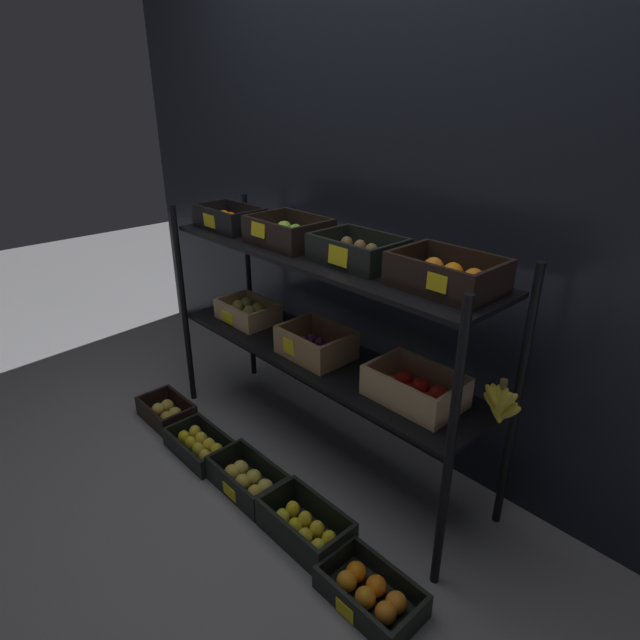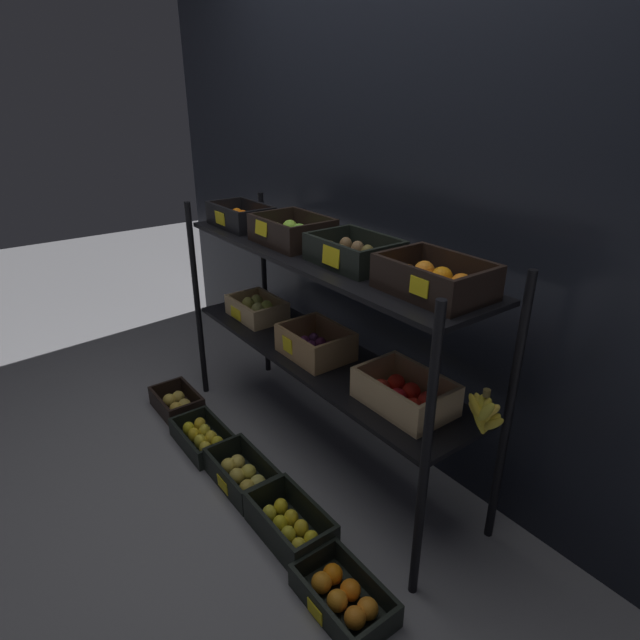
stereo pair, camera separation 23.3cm
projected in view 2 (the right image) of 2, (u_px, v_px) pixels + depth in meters
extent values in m
plane|color=gray|center=(320.00, 448.00, 2.62)|extent=(10.00, 10.00, 0.00)
cube|color=black|center=(394.00, 197.00, 2.36)|extent=(4.09, 0.12, 2.40)
cylinder|color=black|center=(197.00, 304.00, 2.89)|extent=(0.03, 0.03, 1.12)
cylinder|color=black|center=(425.00, 464.00, 1.65)|extent=(0.03, 0.03, 1.12)
cylinder|color=black|center=(265.00, 287.00, 3.13)|extent=(0.03, 0.03, 1.12)
cylinder|color=black|center=(508.00, 417.00, 1.89)|extent=(0.03, 0.03, 1.12)
cube|color=black|center=(320.00, 355.00, 2.41)|extent=(1.66, 0.40, 0.02)
cube|color=black|center=(320.00, 255.00, 2.21)|extent=(1.66, 0.40, 0.02)
cube|color=tan|center=(257.00, 316.00, 2.78)|extent=(0.31, 0.22, 0.01)
cube|color=tan|center=(240.00, 311.00, 2.71)|extent=(0.31, 0.02, 0.09)
cube|color=tan|center=(273.00, 303.00, 2.82)|extent=(0.31, 0.02, 0.09)
cube|color=tan|center=(243.00, 299.00, 2.87)|extent=(0.02, 0.18, 0.09)
cube|color=tan|center=(272.00, 316.00, 2.66)|extent=(0.02, 0.18, 0.09)
ellipsoid|color=#B5AF4A|center=(248.00, 305.00, 2.79)|extent=(0.07, 0.07, 0.09)
ellipsoid|color=tan|center=(258.00, 311.00, 2.71)|extent=(0.07, 0.07, 0.09)
ellipsoid|color=#B5BA56|center=(257.00, 303.00, 2.82)|extent=(0.07, 0.07, 0.09)
ellipsoid|color=#AFC14C|center=(267.00, 309.00, 2.74)|extent=(0.07, 0.07, 0.09)
cube|color=yellow|center=(236.00, 313.00, 2.73)|extent=(0.10, 0.01, 0.06)
cube|color=#A87F51|center=(315.00, 354.00, 2.39)|extent=(0.31, 0.24, 0.01)
cube|color=#A87F51|center=(295.00, 347.00, 2.30)|extent=(0.31, 0.02, 0.12)
cube|color=#A87F51|center=(335.00, 334.00, 2.42)|extent=(0.31, 0.02, 0.12)
cube|color=#A87F51|center=(297.00, 330.00, 2.47)|extent=(0.02, 0.21, 0.12)
cube|color=#A87F51|center=(336.00, 353.00, 2.25)|extent=(0.02, 0.21, 0.12)
sphere|color=#552959|center=(295.00, 344.00, 2.41)|extent=(0.05, 0.05, 0.05)
sphere|color=#6B1E4B|center=(302.00, 349.00, 2.36)|extent=(0.05, 0.05, 0.05)
sphere|color=#6A2C49|center=(309.00, 353.00, 2.32)|extent=(0.05, 0.05, 0.05)
sphere|color=#572058|center=(318.00, 358.00, 2.28)|extent=(0.05, 0.05, 0.05)
sphere|color=#642859|center=(305.00, 341.00, 2.44)|extent=(0.05, 0.05, 0.05)
sphere|color=#572152|center=(311.00, 346.00, 2.40)|extent=(0.05, 0.05, 0.05)
sphere|color=#601848|center=(319.00, 350.00, 2.35)|extent=(0.05, 0.05, 0.05)
sphere|color=#6D1D5C|center=(327.00, 355.00, 2.31)|extent=(0.05, 0.05, 0.05)
sphere|color=#5A2F5D|center=(314.00, 338.00, 2.47)|extent=(0.05, 0.05, 0.05)
sphere|color=#5E254E|center=(321.00, 342.00, 2.43)|extent=(0.05, 0.05, 0.05)
sphere|color=#5F1750|center=(329.00, 347.00, 2.39)|extent=(0.05, 0.05, 0.05)
sphere|color=#672147|center=(336.00, 351.00, 2.34)|extent=(0.05, 0.05, 0.05)
cube|color=yellow|center=(287.00, 345.00, 2.33)|extent=(0.07, 0.01, 0.07)
cube|color=tan|center=(404.00, 404.00, 2.00)|extent=(0.36, 0.24, 0.01)
cube|color=tan|center=(383.00, 399.00, 1.92)|extent=(0.36, 0.02, 0.11)
cube|color=tan|center=(425.00, 381.00, 2.04)|extent=(0.36, 0.02, 0.11)
cube|color=tan|center=(374.00, 372.00, 2.11)|extent=(0.02, 0.21, 0.11)
cube|color=tan|center=(440.00, 410.00, 1.85)|extent=(0.02, 0.21, 0.11)
sphere|color=red|center=(381.00, 388.00, 2.03)|extent=(0.07, 0.07, 0.07)
sphere|color=red|center=(398.00, 397.00, 1.97)|extent=(0.07, 0.07, 0.07)
sphere|color=red|center=(413.00, 408.00, 1.91)|extent=(0.07, 0.07, 0.07)
sphere|color=red|center=(396.00, 383.00, 2.07)|extent=(0.07, 0.07, 0.07)
sphere|color=red|center=(411.00, 392.00, 2.01)|extent=(0.07, 0.07, 0.07)
sphere|color=red|center=(427.00, 401.00, 1.95)|extent=(0.07, 0.07, 0.07)
cube|color=black|center=(241.00, 225.00, 2.63)|extent=(0.35, 0.21, 0.01)
cube|color=black|center=(223.00, 217.00, 2.56)|extent=(0.35, 0.02, 0.10)
cube|color=black|center=(258.00, 212.00, 2.66)|extent=(0.35, 0.02, 0.10)
cube|color=black|center=(225.00, 209.00, 2.73)|extent=(0.02, 0.18, 0.10)
cube|color=black|center=(258.00, 220.00, 2.49)|extent=(0.02, 0.18, 0.10)
sphere|color=orange|center=(226.00, 216.00, 2.67)|extent=(0.06, 0.06, 0.06)
sphere|color=orange|center=(233.00, 218.00, 2.62)|extent=(0.06, 0.06, 0.06)
sphere|color=orange|center=(239.00, 220.00, 2.58)|extent=(0.06, 0.06, 0.06)
sphere|color=orange|center=(245.00, 223.00, 2.53)|extent=(0.06, 0.06, 0.06)
sphere|color=orange|center=(237.00, 214.00, 2.71)|extent=(0.06, 0.06, 0.06)
sphere|color=orange|center=(243.00, 216.00, 2.66)|extent=(0.06, 0.06, 0.06)
sphere|color=orange|center=(249.00, 218.00, 2.62)|extent=(0.06, 0.06, 0.06)
sphere|color=orange|center=(255.00, 221.00, 2.56)|extent=(0.06, 0.06, 0.06)
cube|color=yellow|center=(220.00, 218.00, 2.56)|extent=(0.09, 0.01, 0.06)
cube|color=black|center=(292.00, 242.00, 2.34)|extent=(0.35, 0.26, 0.01)
cube|color=black|center=(269.00, 233.00, 2.25)|extent=(0.35, 0.02, 0.11)
cube|color=black|center=(314.00, 225.00, 2.39)|extent=(0.35, 0.02, 0.11)
cube|color=black|center=(272.00, 222.00, 2.44)|extent=(0.02, 0.23, 0.11)
cube|color=black|center=(314.00, 236.00, 2.20)|extent=(0.02, 0.23, 0.11)
sphere|color=#85BF3A|center=(276.00, 230.00, 2.36)|extent=(0.07, 0.07, 0.07)
sphere|color=#87C446|center=(285.00, 234.00, 2.31)|extent=(0.07, 0.07, 0.07)
sphere|color=#84B443|center=(295.00, 238.00, 2.25)|extent=(0.07, 0.07, 0.07)
sphere|color=#8FC738|center=(290.00, 228.00, 2.41)|extent=(0.07, 0.07, 0.07)
sphere|color=#7FC53F|center=(300.00, 232.00, 2.34)|extent=(0.07, 0.07, 0.07)
sphere|color=#94C039|center=(311.00, 235.00, 2.29)|extent=(0.07, 0.07, 0.07)
cube|color=yellow|center=(261.00, 228.00, 2.28)|extent=(0.09, 0.01, 0.06)
cube|color=black|center=(354.00, 262.00, 2.06)|extent=(0.35, 0.25, 0.01)
cube|color=black|center=(330.00, 254.00, 1.98)|extent=(0.35, 0.02, 0.10)
cube|color=black|center=(376.00, 244.00, 2.11)|extent=(0.35, 0.02, 0.10)
cube|color=black|center=(328.00, 240.00, 2.17)|extent=(0.02, 0.22, 0.10)
cube|color=black|center=(383.00, 259.00, 1.92)|extent=(0.02, 0.22, 0.10)
ellipsoid|color=brown|center=(330.00, 249.00, 2.10)|extent=(0.05, 0.05, 0.07)
ellipsoid|color=olive|center=(341.00, 253.00, 2.05)|extent=(0.05, 0.05, 0.07)
ellipsoid|color=brown|center=(351.00, 257.00, 2.00)|extent=(0.05, 0.05, 0.07)
ellipsoid|color=brown|center=(363.00, 261.00, 1.96)|extent=(0.05, 0.05, 0.07)
ellipsoid|color=brown|center=(346.00, 245.00, 2.15)|extent=(0.05, 0.05, 0.07)
ellipsoid|color=brown|center=(358.00, 249.00, 2.10)|extent=(0.05, 0.05, 0.07)
ellipsoid|color=brown|center=(368.00, 253.00, 2.04)|extent=(0.05, 0.05, 0.07)
ellipsoid|color=brown|center=(379.00, 257.00, 2.00)|extent=(0.05, 0.05, 0.07)
cube|color=yellow|center=(331.00, 256.00, 1.96)|extent=(0.10, 0.01, 0.07)
cube|color=black|center=(433.00, 292.00, 1.77)|extent=(0.36, 0.26, 0.01)
cube|color=black|center=(410.00, 282.00, 1.68)|extent=(0.36, 0.02, 0.11)
cube|color=black|center=(459.00, 268.00, 1.81)|extent=(0.36, 0.02, 0.11)
cube|color=black|center=(398.00, 262.00, 1.87)|extent=(0.02, 0.22, 0.11)
cube|color=black|center=(478.00, 289.00, 1.62)|extent=(0.02, 0.22, 0.11)
sphere|color=orange|center=(407.00, 275.00, 1.79)|extent=(0.07, 0.07, 0.07)
sphere|color=orange|center=(425.00, 282.00, 1.73)|extent=(0.07, 0.07, 0.07)
sphere|color=orange|center=(447.00, 289.00, 1.66)|extent=(0.07, 0.07, 0.07)
sphere|color=orange|center=(424.00, 271.00, 1.83)|extent=(0.07, 0.07, 0.07)
sphere|color=orange|center=(442.00, 277.00, 1.77)|extent=(0.07, 0.07, 0.07)
sphere|color=orange|center=(461.00, 285.00, 1.70)|extent=(0.07, 0.07, 0.07)
cube|color=yellow|center=(419.00, 287.00, 1.63)|extent=(0.08, 0.01, 0.06)
cylinder|color=brown|center=(486.00, 393.00, 1.66)|extent=(0.02, 0.02, 0.02)
ellipsoid|color=yellow|center=(476.00, 407.00, 1.69)|extent=(0.09, 0.03, 0.09)
ellipsoid|color=yellow|center=(479.00, 407.00, 1.69)|extent=(0.07, 0.03, 0.10)
ellipsoid|color=yellow|center=(483.00, 407.00, 1.69)|extent=(0.05, 0.03, 0.10)
ellipsoid|color=yellow|center=(485.00, 409.00, 1.68)|extent=(0.05, 0.03, 0.10)
ellipsoid|color=yellow|center=(486.00, 412.00, 1.67)|extent=(0.07, 0.03, 0.10)
ellipsoid|color=yellow|center=(491.00, 411.00, 1.67)|extent=(0.09, 0.03, 0.09)
cylinder|color=brown|center=(488.00, 403.00, 1.69)|extent=(0.02, 0.02, 0.02)
ellipsoid|color=yellow|center=(479.00, 415.00, 1.74)|extent=(0.11, 0.03, 0.09)
ellipsoid|color=yellow|center=(479.00, 418.00, 1.72)|extent=(0.08, 0.03, 0.11)
ellipsoid|color=yellow|center=(482.00, 420.00, 1.71)|extent=(0.05, 0.03, 0.11)
ellipsoid|color=yellow|center=(487.00, 420.00, 1.71)|extent=(0.05, 0.03, 0.11)
ellipsoid|color=yellow|center=(491.00, 422.00, 1.70)|extent=(0.08, 0.03, 0.11)
ellipsoid|color=yellow|center=(492.00, 424.00, 1.69)|extent=(0.10, 0.03, 0.10)
cube|color=black|center=(178.00, 409.00, 2.93)|extent=(0.31, 0.21, 0.01)
cube|color=black|center=(160.00, 406.00, 2.86)|extent=(0.31, 0.02, 0.10)
cube|color=black|center=(193.00, 395.00, 2.96)|extent=(0.31, 0.02, 0.10)
cube|color=black|center=(166.00, 389.00, 3.02)|extent=(0.02, 0.17, 0.10)
cube|color=black|center=(188.00, 413.00, 2.80)|extent=(0.02, 0.17, 0.10)
sphere|color=gold|center=(169.00, 400.00, 2.94)|extent=(0.07, 0.07, 0.07)
sphere|color=gold|center=(176.00, 408.00, 2.86)|extent=(0.07, 0.07, 0.07)
sphere|color=gold|center=(178.00, 397.00, 2.97)|extent=(0.07, 0.07, 0.07)
sphere|color=gold|center=(184.00, 405.00, 2.89)|extent=(0.07, 0.07, 0.07)
cube|color=black|center=(204.00, 443.00, 2.65)|extent=(0.36, 0.21, 0.01)
cube|color=black|center=(184.00, 442.00, 2.57)|extent=(0.36, 0.02, 0.09)
cube|color=black|center=(220.00, 428.00, 2.68)|extent=(0.36, 0.02, 0.09)
cube|color=black|center=(189.00, 419.00, 2.75)|extent=(0.02, 0.18, 0.09)
cube|color=black|center=(218.00, 453.00, 2.50)|extent=(0.02, 0.18, 0.09)
ellipsoid|color=yellow|center=(189.00, 429.00, 2.68)|extent=(0.06, 0.06, 0.08)
ellipsoid|color=yellow|center=(194.00, 435.00, 2.64)|extent=(0.06, 0.06, 0.08)
ellipsoid|color=yellow|center=(200.00, 441.00, 2.59)|extent=(0.06, 0.06, 0.08)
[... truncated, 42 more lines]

